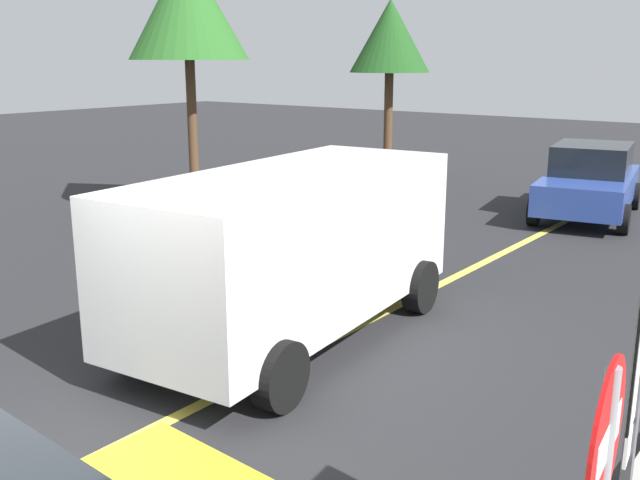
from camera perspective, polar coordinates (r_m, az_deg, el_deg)
ground_plane at (r=7.21m, az=-18.07°, el=-16.35°), size 80.00×80.00×0.00m
lane_marking_centre at (r=9.01m, az=-2.09°, el=-9.21°), size 28.00×0.16×0.01m
speed_limit_sign at (r=4.65m, az=23.57°, el=-10.09°), size 0.54×0.09×2.52m
white_van at (r=9.30m, az=-2.00°, el=-0.25°), size 5.38×2.68×2.20m
car_blue_behind_van at (r=17.80m, az=20.34°, el=4.36°), size 4.55×2.66×1.65m
tree_left_verge at (r=17.18m, az=-10.35°, el=17.62°), size 2.70×2.70×5.91m
tree_centre_verge at (r=21.63m, az=5.51°, el=15.52°), size 2.30×2.30×5.19m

